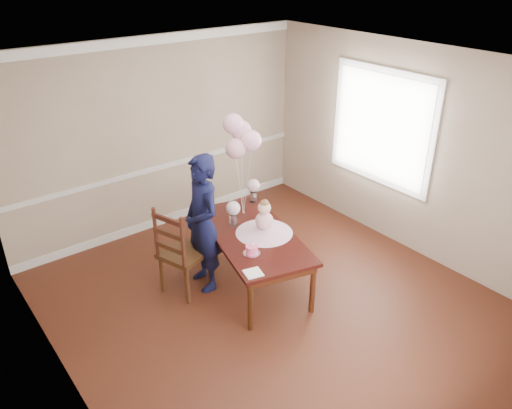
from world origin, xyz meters
name	(u,v)px	position (x,y,z in m)	size (l,w,h in m)	color
floor	(275,305)	(0.00, 0.00, 0.00)	(4.50, 5.00, 0.00)	#35160D
ceiling	(280,67)	(0.00, 0.00, 2.70)	(4.50, 5.00, 0.02)	white
wall_back	(161,136)	(0.00, 2.50, 1.35)	(4.50, 0.02, 2.70)	gray
wall_left	(57,279)	(-2.25, 0.00, 1.35)	(0.02, 5.00, 2.70)	gray
wall_right	(412,152)	(2.25, 0.00, 1.35)	(0.02, 5.00, 2.70)	gray
chair_rail_trim	(164,166)	(0.00, 2.49, 0.90)	(4.50, 0.02, 0.07)	silver
crown_molding	(152,40)	(0.00, 2.49, 2.63)	(4.50, 0.02, 0.12)	white
baseboard_trim	(169,218)	(0.00, 2.49, 0.06)	(4.50, 0.02, 0.12)	silver
window_frame	(382,127)	(2.23, 0.50, 1.55)	(0.02, 1.66, 1.56)	white
window_blinds	(381,127)	(2.21, 0.50, 1.55)	(0.01, 1.50, 1.40)	white
dining_table_top	(252,235)	(0.10, 0.55, 0.65)	(0.89, 1.78, 0.04)	black
table_apron	(252,240)	(0.10, 0.55, 0.58)	(0.80, 1.69, 0.09)	black
table_leg_fl	(250,306)	(-0.47, -0.16, 0.31)	(0.06, 0.06, 0.62)	black
table_leg_fr	(313,289)	(0.25, -0.34, 0.31)	(0.06, 0.06, 0.62)	black
table_leg_bl	(202,233)	(-0.06, 1.43, 0.31)	(0.06, 0.06, 0.62)	black
table_leg_br	(254,222)	(0.66, 1.25, 0.31)	(0.06, 0.06, 0.62)	black
baby_skirt	(264,229)	(0.21, 0.47, 0.71)	(0.68, 0.68, 0.09)	#DAA0BC
baby_torso	(264,221)	(0.21, 0.47, 0.83)	(0.21, 0.21, 0.21)	#F89CCD
baby_head	(264,208)	(0.21, 0.47, 1.00)	(0.15, 0.15, 0.15)	beige
baby_hair	(264,204)	(0.21, 0.47, 1.05)	(0.11, 0.11, 0.11)	brown
cake_platter	(252,253)	(-0.18, 0.20, 0.67)	(0.20, 0.20, 0.01)	silver
birthday_cake	(252,249)	(-0.18, 0.20, 0.72)	(0.13, 0.13, 0.09)	#FF5088
cake_flower_a	(252,245)	(-0.18, 0.20, 0.78)	(0.03, 0.03, 0.03)	white
cake_flower_b	(253,244)	(-0.15, 0.21, 0.78)	(0.03, 0.03, 0.03)	white
rose_vase_near	(233,220)	(0.03, 0.84, 0.74)	(0.09, 0.09, 0.14)	silver
roses_near	(233,208)	(0.03, 0.84, 0.90)	(0.17, 0.17, 0.17)	beige
rose_vase_far	(253,197)	(0.61, 1.20, 0.74)	(0.09, 0.09, 0.14)	silver
roses_far	(253,186)	(0.61, 1.20, 0.90)	(0.17, 0.17, 0.17)	beige
napkin	(253,273)	(-0.40, -0.11, 0.67)	(0.18, 0.18, 0.01)	white
balloon_weight	(244,213)	(0.30, 1.00, 0.68)	(0.04, 0.04, 0.02)	silver
balloon_a	(236,149)	(0.22, 1.02, 1.56)	(0.25, 0.25, 0.25)	#E5A2AE
balloon_b	(251,140)	(0.38, 0.93, 1.65)	(0.25, 0.25, 0.25)	#FFB4D5
balloon_c	(241,131)	(0.34, 1.08, 1.74)	(0.25, 0.25, 0.25)	#D99AB5
balloon_d	(233,124)	(0.26, 1.12, 1.83)	(0.25, 0.25, 0.25)	#EFA9CE
balloon_ribbon_a	(240,187)	(0.26, 1.01, 1.05)	(0.00, 0.00, 0.75)	white
balloon_ribbon_b	(247,183)	(0.34, 0.97, 1.10)	(0.00, 0.00, 0.84)	white
balloon_ribbon_c	(242,178)	(0.32, 1.04, 1.14)	(0.00, 0.00, 0.93)	white
balloon_ribbon_d	(239,175)	(0.28, 1.06, 1.19)	(0.00, 0.00, 1.02)	silver
dining_chair_seat	(184,253)	(-0.64, 0.89, 0.50)	(0.49, 0.49, 0.06)	#311C0D
chair_leg_fl	(188,286)	(-0.76, 0.64, 0.24)	(0.04, 0.04, 0.48)	#3C2010
chair_leg_fr	(210,269)	(-0.38, 0.77, 0.24)	(0.04, 0.04, 0.48)	#391B0F
chair_leg_bl	(162,274)	(-0.89, 1.02, 0.24)	(0.04, 0.04, 0.48)	#371F0F
chair_leg_br	(184,259)	(-0.51, 1.15, 0.24)	(0.04, 0.04, 0.48)	#39180F
chair_back_post_l	(183,243)	(-0.78, 0.63, 0.82)	(0.04, 0.04, 0.62)	#33150E
chair_back_post_r	(156,233)	(-0.91, 1.01, 0.82)	(0.04, 0.04, 0.62)	#38180F
chair_slat_low	(170,248)	(-0.85, 0.82, 0.69)	(0.03, 0.44, 0.06)	#341A0E
chair_slat_mid	(169,234)	(-0.85, 0.82, 0.87)	(0.03, 0.44, 0.06)	#33190D
chair_slat_top	(167,220)	(-0.85, 0.82, 1.05)	(0.03, 0.44, 0.06)	black
woman	(203,224)	(-0.40, 0.84, 0.84)	(0.61, 0.41, 1.68)	black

